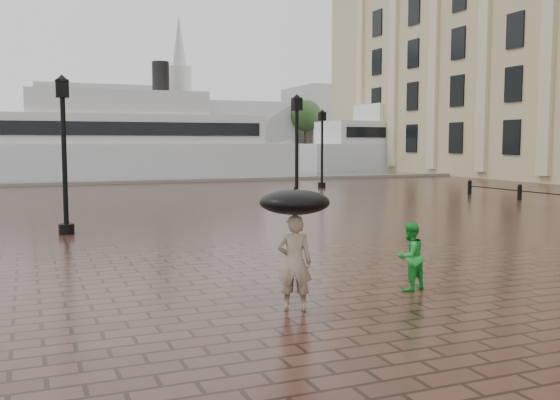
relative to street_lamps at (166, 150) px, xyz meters
name	(u,v)px	position (x,y,z in m)	size (l,w,h in m)	color
ground	(459,292)	(1.50, -17.50, -2.33)	(300.00, 300.00, 0.00)	#3C221B
harbour_water	(75,160)	(1.50, 74.50, -2.33)	(240.00, 240.00, 0.00)	#41484F
quay_edge	(143,183)	(1.50, 14.50, -2.33)	(80.00, 0.60, 0.30)	slate
far_shore	(56,149)	(1.50, 142.50, -1.33)	(300.00, 60.00, 2.00)	#4C4C47
distant_skyline	(247,117)	(49.64, 132.50, 7.13)	(102.50, 22.00, 33.00)	#A19E98
far_trees	(59,112)	(1.50, 120.50, 7.09)	(188.00, 8.00, 13.50)	#2D2119
street_lamps	(166,150)	(0.00, 0.00, 0.00)	(21.44, 14.44, 4.40)	black
adult_pedestrian	(294,263)	(-1.67, -17.48, -1.57)	(0.55, 0.36, 1.51)	gray
child_pedestrian	(410,256)	(0.75, -17.06, -1.71)	(0.60, 0.46, 1.22)	green
ferry_near	(119,143)	(0.95, 21.42, 0.30)	(26.83, 7.48, 8.72)	silver
ferry_far	(420,143)	(31.34, 26.75, 0.27)	(26.47, 6.89, 8.64)	silver
umbrella	(295,202)	(-1.67, -17.48, -0.62)	(1.10, 1.10, 1.09)	black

